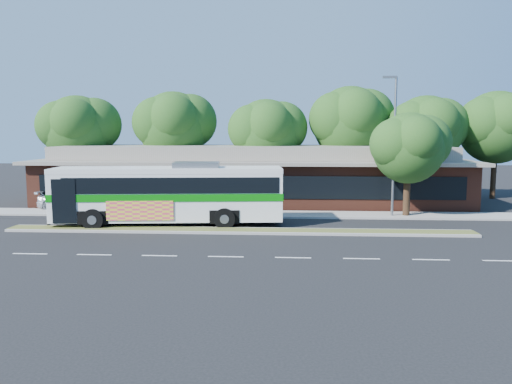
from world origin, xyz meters
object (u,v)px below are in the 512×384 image
(lamp_post, at_px, (394,142))
(sedan, at_px, (72,200))
(sidewalk_tree, at_px, (413,146))
(transit_bus, at_px, (170,190))

(lamp_post, height_order, sedan, lamp_post)
(sidewalk_tree, bearing_deg, transit_bus, -165.51)
(sedan, xyz_separation_m, sidewalk_tree, (23.47, -1.49, 3.92))
(sedan, height_order, sidewalk_tree, sidewalk_tree)
(lamp_post, bearing_deg, sidewalk_tree, 13.20)
(lamp_post, relative_size, transit_bus, 0.67)
(lamp_post, distance_m, sidewalk_tree, 1.39)
(transit_bus, xyz_separation_m, sidewalk_tree, (15.11, 3.91, 2.51))
(lamp_post, xyz_separation_m, sedan, (-22.15, 1.80, -4.21))
(transit_bus, bearing_deg, lamp_post, 9.03)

